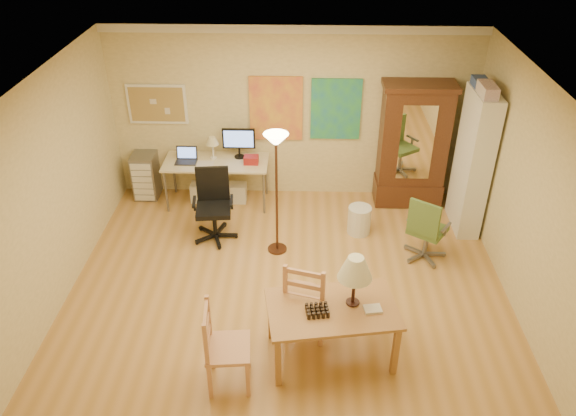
{
  "coord_description": "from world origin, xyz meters",
  "views": [
    {
      "loc": [
        0.17,
        -5.48,
        4.64
      ],
      "look_at": [
        -0.0,
        0.3,
        1.04
      ],
      "focal_mm": 35.0,
      "sensor_mm": 36.0,
      "label": 1
    }
  ],
  "objects_px": {
    "bookshelf": "(473,163)",
    "armoire": "(412,153)",
    "dining_table": "(340,297)",
    "office_chair_black": "(215,220)",
    "computer_desk": "(219,177)",
    "office_chair_green": "(425,242)"
  },
  "relations": [
    {
      "from": "bookshelf",
      "to": "armoire",
      "type": "bearing_deg",
      "value": 138.58
    },
    {
      "from": "dining_table",
      "to": "office_chair_black",
      "type": "height_order",
      "value": "dining_table"
    },
    {
      "from": "dining_table",
      "to": "computer_desk",
      "type": "relative_size",
      "value": 0.92
    },
    {
      "from": "armoire",
      "to": "bookshelf",
      "type": "relative_size",
      "value": 0.94
    },
    {
      "from": "computer_desk",
      "to": "office_chair_black",
      "type": "bearing_deg",
      "value": -86.76
    },
    {
      "from": "armoire",
      "to": "office_chair_green",
      "type": "bearing_deg",
      "value": -89.67
    },
    {
      "from": "armoire",
      "to": "bookshelf",
      "type": "distance_m",
      "value": 0.99
    },
    {
      "from": "dining_table",
      "to": "office_chair_black",
      "type": "distance_m",
      "value": 2.8
    },
    {
      "from": "office_chair_green",
      "to": "armoire",
      "type": "relative_size",
      "value": 0.49
    },
    {
      "from": "office_chair_black",
      "to": "armoire",
      "type": "height_order",
      "value": "armoire"
    },
    {
      "from": "office_chair_black",
      "to": "office_chair_green",
      "type": "height_order",
      "value": "office_chair_black"
    },
    {
      "from": "office_chair_green",
      "to": "office_chair_black",
      "type": "bearing_deg",
      "value": 171.68
    },
    {
      "from": "dining_table",
      "to": "computer_desk",
      "type": "height_order",
      "value": "dining_table"
    },
    {
      "from": "office_chair_black",
      "to": "armoire",
      "type": "xyz_separation_m",
      "value": [
        2.9,
        1.08,
        0.57
      ]
    },
    {
      "from": "computer_desk",
      "to": "office_chair_black",
      "type": "relative_size",
      "value": 1.53
    },
    {
      "from": "armoire",
      "to": "bookshelf",
      "type": "xyz_separation_m",
      "value": [
        0.73,
        -0.64,
        0.18
      ]
    },
    {
      "from": "bookshelf",
      "to": "office_chair_black",
      "type": "bearing_deg",
      "value": -173.18
    },
    {
      "from": "computer_desk",
      "to": "bookshelf",
      "type": "height_order",
      "value": "bookshelf"
    },
    {
      "from": "computer_desk",
      "to": "office_chair_black",
      "type": "distance_m",
      "value": 1.01
    },
    {
      "from": "dining_table",
      "to": "computer_desk",
      "type": "bearing_deg",
      "value": 118.19
    },
    {
      "from": "dining_table",
      "to": "computer_desk",
      "type": "xyz_separation_m",
      "value": [
        -1.71,
        3.19,
        -0.36
      ]
    },
    {
      "from": "office_chair_black",
      "to": "dining_table",
      "type": "bearing_deg",
      "value": -53.05
    }
  ]
}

